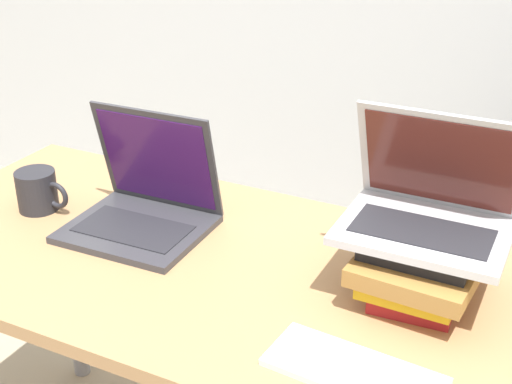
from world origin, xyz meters
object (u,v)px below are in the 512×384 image
Objects in this scene: book_stack at (422,263)px; wireless_keyboard at (354,371)px; laptop_left at (144,205)px; mug at (38,191)px; laptop_on_books at (429,208)px.

wireless_keyboard is (-0.03, -0.29, -0.06)m from book_stack.
laptop_left is 2.21× the size of mug.
laptop_on_books is at bearing 4.88° from mug.
mug is (-0.90, -0.06, -0.02)m from book_stack.
wireless_keyboard is at bearing -96.27° from book_stack.
book_stack is at bearing 3.63° from mug.
laptop_left is at bearing -176.82° from laptop_on_books.
book_stack is 2.08× the size of mug.
laptop_left is at bearing -178.61° from book_stack.
mug is at bearing -175.12° from laptop_on_books.
laptop_on_books reaches higher than laptop_left.
laptop_left is at bearing 8.74° from mug.
laptop_left is 0.27m from mug.
laptop_left is 0.63m from book_stack.
laptop_on_books is at bearing 100.44° from book_stack.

